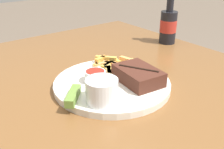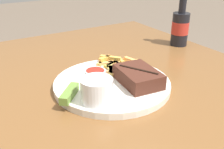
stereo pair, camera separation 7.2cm
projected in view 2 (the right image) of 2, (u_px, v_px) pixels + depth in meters
The scene contains 9 objects.
dining_table at pixel (112, 114), 0.77m from camera, with size 1.17×0.98×0.77m.
dinner_plate at pixel (112, 84), 0.73m from camera, with size 0.32×0.32×0.02m.
steak_portion at pixel (138, 76), 0.71m from camera, with size 0.14×0.11×0.04m.
fries_pile at pixel (115, 65), 0.81m from camera, with size 0.17×0.14×0.02m.
coleslaw_cup at pixel (97, 89), 0.62m from camera, with size 0.08×0.08×0.06m.
dipping_sauce_cup at pixel (95, 75), 0.72m from camera, with size 0.06×0.06×0.03m.
pickle_spear at pixel (69, 93), 0.64m from camera, with size 0.08×0.07×0.02m.
fork_utensil at pixel (104, 68), 0.80m from camera, with size 0.13×0.05×0.00m.
beer_bottle at pixel (180, 27), 1.03m from camera, with size 0.07×0.07×0.21m.
Camera 2 is at (0.55, -0.34, 1.11)m, focal length 42.00 mm.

